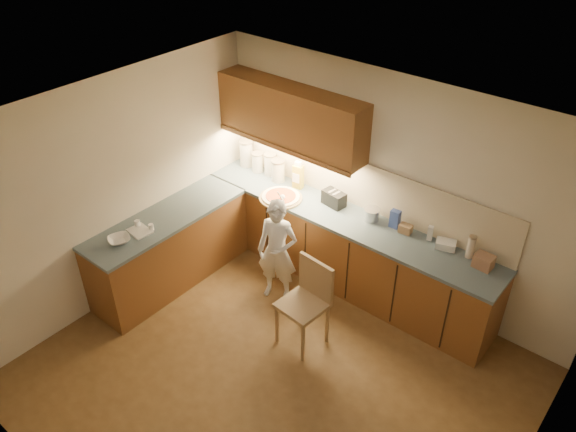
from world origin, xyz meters
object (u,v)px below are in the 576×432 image
at_px(pizza_on_board, 281,197).
at_px(toaster, 334,198).
at_px(child, 277,251).
at_px(oil_jug, 298,176).
at_px(wooden_chair, 308,298).

xyz_separation_m(pizza_on_board, toaster, (0.56, 0.29, 0.07)).
height_order(child, toaster, child).
bearing_deg(pizza_on_board, child, -53.45).
relative_size(oil_jug, toaster, 1.23).
height_order(child, wooden_chair, child).
bearing_deg(toaster, child, -93.12).
relative_size(wooden_chair, toaster, 3.35).
bearing_deg(wooden_chair, child, 159.48).
distance_m(child, toaster, 0.92).
distance_m(child, wooden_chair, 0.76).
bearing_deg(toaster, pizza_on_board, -144.18).
relative_size(wooden_chair, oil_jug, 2.74).
relative_size(child, toaster, 4.39).
bearing_deg(oil_jug, wooden_chair, -47.78).
height_order(pizza_on_board, oil_jug, oil_jug).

